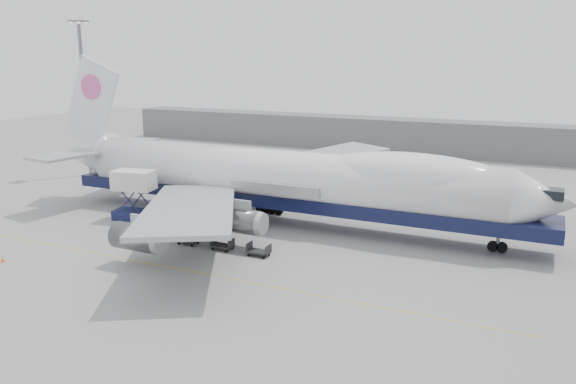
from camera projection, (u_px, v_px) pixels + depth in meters
The scene contains 12 objects.
ground at pixel (229, 253), 57.89m from camera, with size 260.00×260.00×0.00m, color gray.
apron_line at pixel (196, 272), 52.61m from camera, with size 60.00×0.15×0.01m, color gold.
hangar at pixel (355, 133), 122.80m from camera, with size 110.00×8.00×7.00m, color slate.
floodlight_mast at pixel (84, 90), 93.01m from camera, with size 2.40×2.40×25.43m.
airliner at pixel (285, 178), 66.86m from camera, with size 67.00×55.30×19.98m.
catering_truck at pixel (135, 192), 68.98m from camera, with size 5.76×4.44×6.18m.
traffic_cone at pixel (2, 259), 55.24m from camera, with size 0.36×0.36×0.53m.
dolly_0 at pixel (125, 229), 63.97m from camera, with size 2.30×1.35×1.30m.
dolly_1 at pixel (156, 234), 62.19m from camera, with size 2.30×1.35×1.30m.
dolly_2 at pixel (188, 239), 60.41m from camera, with size 2.30×1.35×1.30m.
dolly_3 at pixel (222, 245), 58.62m from camera, with size 2.30×1.35×1.30m.
dolly_4 at pixel (259, 251), 56.84m from camera, with size 2.30×1.35×1.30m.
Camera 1 is at (28.76, -47.04, 19.66)m, focal length 35.00 mm.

